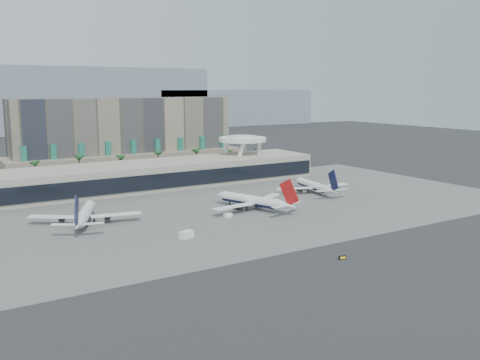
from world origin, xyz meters
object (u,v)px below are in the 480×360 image
airliner_left (85,214)px  service_vehicle_b (228,215)px  airliner_right (315,186)px  airliner_centre (253,201)px  service_vehicle_a (186,235)px  taxiway_sign (342,258)px

airliner_left → service_vehicle_b: size_ratio=12.61×
airliner_left → airliner_right: 106.35m
airliner_left → airliner_centre: bearing=12.7°
airliner_centre → service_vehicle_b: 16.87m
airliner_right → service_vehicle_b: airliner_right is taller
airliner_centre → service_vehicle_a: 47.11m
service_vehicle_a → service_vehicle_b: bearing=14.6°
airliner_left → service_vehicle_a: 41.87m
airliner_centre → service_vehicle_a: airliner_centre is taller
airliner_left → airliner_right: size_ratio=1.01×
airliner_left → airliner_right: bearing=24.1°
service_vehicle_a → airliner_left: bearing=104.3°
service_vehicle_a → taxiway_sign: bearing=-75.6°
airliner_right → service_vehicle_a: size_ratio=7.90×
airliner_centre → taxiway_sign: size_ratio=16.72×
service_vehicle_b → service_vehicle_a: bearing=-149.0°
airliner_centre → airliner_right: airliner_centre is taller
service_vehicle_a → taxiway_sign: (27.77, -42.90, -0.64)m
airliner_left → airliner_centre: (63.65, -12.08, 0.03)m
airliner_centre → service_vehicle_a: size_ratio=8.32×
airliner_right → service_vehicle_b: size_ratio=12.45×
airliner_right → service_vehicle_a: 91.25m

